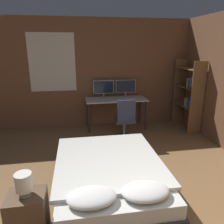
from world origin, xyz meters
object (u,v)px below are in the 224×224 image
Objects in this scene: monitor_right at (126,87)px; office_chair at (125,124)px; monitor_left at (104,88)px; bedside_lamp at (24,182)px; computer_mouse at (128,100)px; keyboard at (118,100)px; nightstand at (28,216)px; bed at (109,176)px; bookshelf at (190,92)px; desk at (116,102)px.

monitor_right is 1.21m from office_chair.
office_chair is (0.34, -1.01, -0.64)m from monitor_left.
computer_mouse reaches higher than bedside_lamp.
keyboard is at bearing -124.59° from monitor_right.
office_chair reaches higher than keyboard.
nightstand is 3.68m from monitor_left.
bookshelf is (2.32, 2.16, 0.71)m from bed.
desk is (1.55, 3.17, -0.01)m from bedside_lamp.
bedside_lamp is 0.74× the size of keyboard.
monitor_right is 1.59m from bookshelf.
office_chair reaches higher than computer_mouse.
bedside_lamp is 3.52m from desk.
bedside_lamp is (0.00, 0.00, 0.42)m from nightstand.
bed is 3.76× the size of monitor_right.
bedside_lamp is at bearing -110.50° from monitor_left.
monitor_right reaches higher than desk.
office_chair is (0.05, -0.59, -0.39)m from keyboard.
monitor_right is (1.83, 3.37, 0.33)m from bedside_lamp.
office_chair is at bearing -165.90° from bookshelf.
monitor_right is at bearing 0.00° from monitor_left.
monitor_right is 0.56m from keyboard.
nightstand is 2.86m from office_chair.
monitor_right is 0.55× the size of office_chair.
monitor_left is at bearing 180.00° from monitor_right.
nightstand is (-0.99, -0.65, 0.03)m from bed.
desk is at bearing -36.17° from monitor_left.
bedside_lamp is (-0.99, -0.65, 0.45)m from bed.
bedside_lamp reaches higher than keyboard.
bookshelf reaches higher than computer_mouse.
monitor_left is at bearing 84.37° from bed.
bookshelf is at bearing 40.19° from bedside_lamp.
office_chair is (-0.21, -0.59, -0.40)m from computer_mouse.
monitor_left is 0.55× the size of office_chair.
monitor_right reaches higher than bedside_lamp.
computer_mouse is at bearing 69.99° from office_chair.
monitor_left is at bearing 143.83° from desk.
office_chair is at bearing 56.03° from bedside_lamp.
keyboard is at bearing -180.00° from computer_mouse.
bookshelf reaches higher than bed.
keyboard is (-0.00, -0.21, 0.10)m from desk.
bed is at bearing -103.50° from keyboard.
nightstand is 1.53× the size of keyboard.
bookshelf is at bearing -5.11° from keyboard.
keyboard is at bearing 174.89° from bookshelf.
desk is 0.85m from office_chair.
monitor_left is at bearing 108.43° from office_chair.
bookshelf is at bearing -15.59° from monitor_left.
computer_mouse reaches higher than nightstand.
monitor_right is (0.29, 0.21, 0.35)m from desk.
monitor_left is 7.46× the size of computer_mouse.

